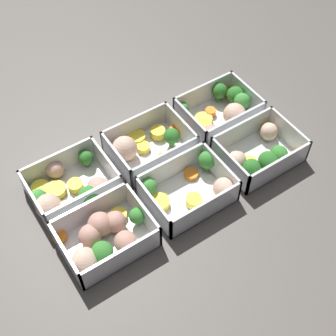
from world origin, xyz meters
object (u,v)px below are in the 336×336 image
Objects in this scene: container_far_center at (145,146)px; container_far_right at (222,111)px; container_near_right at (260,153)px; container_near_left at (104,237)px; container_far_left at (70,190)px; container_near_center at (191,187)px.

container_far_center and container_far_right have the same top height.
container_near_right is at bearing -93.46° from container_far_right.
container_far_left is (-0.01, 0.13, -0.00)m from container_near_left.
container_far_center is at bearing 176.93° from container_far_right.
container_near_right is at bearing -38.64° from container_far_center.
container_near_left and container_near_center have the same top height.
container_far_left is at bearing 160.25° from container_near_right.
container_near_left is 0.98× the size of container_near_center.
container_far_right is (0.17, 0.13, 0.00)m from container_near_center.
container_near_left is 0.98× the size of container_far_left.
container_far_left is 0.98× the size of container_far_center.
container_far_left is 0.18m from container_far_center.
container_near_center is 0.98× the size of container_far_center.
container_near_center is at bearing -31.80° from container_far_left.
container_near_left is at bearing -140.32° from container_far_center.
container_far_center is (-0.02, 0.14, 0.00)m from container_near_center.
container_far_right is at bearing 20.02° from container_near_left.
container_far_center is (-0.18, 0.15, -0.00)m from container_near_right.
container_far_center is 1.04× the size of container_far_right.
container_near_left is at bearing -178.74° from container_near_center.
container_far_center is at bearing 39.68° from container_near_left.
container_far_center is at bearing 141.36° from container_near_right.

